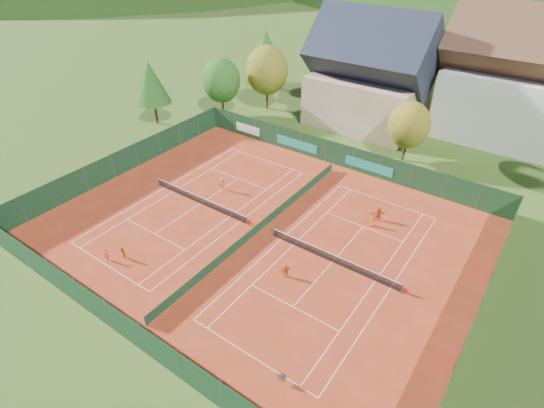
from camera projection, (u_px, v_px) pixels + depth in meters
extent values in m
plane|color=#335019|center=(260.00, 230.00, 41.57)|extent=(600.00, 600.00, 0.00)
cube|color=#A02F17|center=(260.00, 230.00, 41.56)|extent=(40.00, 32.00, 0.01)
cube|color=white|center=(266.00, 160.00, 53.38)|extent=(10.97, 0.06, 0.00)
cube|color=white|center=(107.00, 265.00, 37.37)|extent=(10.97, 0.06, 0.00)
cube|color=white|center=(165.00, 188.00, 48.00)|extent=(0.06, 23.77, 0.00)
cube|color=white|center=(240.00, 221.00, 42.75)|extent=(0.06, 23.77, 0.00)
cube|color=white|center=(173.00, 192.00, 47.34)|extent=(0.06, 23.77, 0.00)
cube|color=white|center=(230.00, 217.00, 43.41)|extent=(0.06, 23.77, 0.00)
cube|color=white|center=(238.00, 178.00, 49.68)|extent=(8.23, 0.06, 0.00)
cube|color=white|center=(155.00, 234.00, 41.07)|extent=(8.23, 0.06, 0.00)
cube|color=white|center=(200.00, 204.00, 45.38)|extent=(0.06, 12.80, 0.00)
cube|color=white|center=(385.00, 201.00, 45.73)|extent=(10.97, 0.06, 0.00)
cube|color=white|center=(250.00, 355.00, 29.73)|extent=(10.97, 0.06, 0.00)
cube|color=white|center=(281.00, 239.00, 40.35)|extent=(0.06, 23.77, 0.00)
cube|color=white|center=(391.00, 288.00, 35.11)|extent=(0.06, 23.77, 0.00)
cube|color=white|center=(293.00, 245.00, 39.70)|extent=(0.06, 23.77, 0.00)
cube|color=white|center=(375.00, 281.00, 35.76)|extent=(0.06, 23.77, 0.00)
cube|color=white|center=(363.00, 226.00, 42.04)|extent=(8.23, 0.06, 0.00)
cube|color=white|center=(293.00, 307.00, 33.42)|extent=(8.23, 0.06, 0.00)
cube|color=white|center=(332.00, 262.00, 37.73)|extent=(0.06, 12.80, 0.00)
cylinder|color=#59595B|center=(159.00, 182.00, 48.15)|extent=(0.10, 0.10, 1.02)
cylinder|color=#59595B|center=(247.00, 220.00, 42.04)|extent=(0.10, 0.10, 1.02)
cube|color=black|center=(200.00, 200.00, 45.12)|extent=(12.80, 0.02, 0.86)
cube|color=white|center=(200.00, 197.00, 44.88)|extent=(12.80, 0.04, 0.06)
cube|color=red|center=(249.00, 222.00, 41.95)|extent=(0.40, 0.04, 0.40)
cylinder|color=#59595B|center=(274.00, 232.00, 40.51)|extent=(0.10, 0.10, 1.02)
cylinder|color=#59595B|center=(402.00, 288.00, 34.39)|extent=(0.10, 0.10, 1.02)
cube|color=black|center=(333.00, 258.00, 37.48)|extent=(12.80, 0.02, 0.86)
cube|color=white|center=(333.00, 255.00, 37.23)|extent=(12.80, 0.04, 0.06)
cube|color=red|center=(405.00, 290.00, 34.31)|extent=(0.40, 0.04, 0.40)
cube|color=#14371F|center=(260.00, 226.00, 41.28)|extent=(0.03, 28.80, 1.00)
cube|color=#123319|center=(339.00, 154.00, 51.49)|extent=(40.00, 0.04, 3.00)
cube|color=teal|center=(297.00, 144.00, 54.48)|extent=(6.00, 0.03, 1.20)
cube|color=teal|center=(368.00, 166.00, 49.70)|extent=(6.00, 0.03, 1.20)
cube|color=silver|center=(248.00, 129.00, 58.31)|extent=(4.00, 0.03, 1.20)
cube|color=#12321A|center=(125.00, 327.00, 29.94)|extent=(40.00, 0.04, 3.00)
cube|color=#13341C|center=(125.00, 160.00, 50.27)|extent=(0.04, 32.00, 3.00)
cube|color=#12331A|center=(478.00, 311.00, 31.16)|extent=(0.04, 32.00, 3.00)
cube|color=#B21414|center=(461.00, 351.00, 28.66)|extent=(0.03, 3.00, 1.20)
cube|color=#B21414|center=(494.00, 268.00, 35.39)|extent=(0.03, 3.00, 1.20)
cube|color=beige|center=(367.00, 100.00, 61.22)|extent=(15.00, 12.00, 7.00)
cube|color=#1E2333|center=(373.00, 54.00, 57.55)|extent=(16.20, 12.00, 12.00)
cube|color=silver|center=(521.00, 109.00, 55.62)|extent=(20.00, 11.00, 9.00)
cube|color=brown|center=(541.00, 52.00, 51.53)|extent=(21.60, 11.00, 11.00)
cylinder|color=#452E18|center=(223.00, 106.00, 64.75)|extent=(0.36, 0.36, 2.80)
ellipsoid|color=#225C1A|center=(221.00, 80.00, 62.49)|extent=(5.72, 5.72, 6.58)
cylinder|color=#422B17|center=(267.00, 99.00, 66.78)|extent=(0.36, 0.36, 3.15)
ellipsoid|color=olive|center=(267.00, 70.00, 64.24)|extent=(6.44, 6.44, 7.40)
cylinder|color=#412B17|center=(266.00, 78.00, 74.93)|extent=(0.36, 0.36, 3.50)
cone|color=#295B1A|center=(266.00, 49.00, 72.11)|extent=(5.60, 5.60, 6.50)
cylinder|color=#4B331A|center=(404.00, 151.00, 52.82)|extent=(0.36, 0.36, 2.45)
ellipsoid|color=olive|center=(409.00, 125.00, 50.84)|extent=(5.01, 5.01, 5.76)
cylinder|color=#4B2C1B|center=(156.00, 113.00, 62.13)|extent=(0.36, 0.36, 3.15)
cone|color=#1D5016|center=(151.00, 83.00, 59.59)|extent=(5.04, 5.04, 5.85)
ellipsoid|color=black|center=(136.00, 29.00, 274.56)|extent=(340.00, 340.00, 204.00)
cylinder|color=slate|center=(280.00, 379.00, 27.76)|extent=(0.02, 0.02, 0.80)
cylinder|color=slate|center=(284.00, 382.00, 27.62)|extent=(0.02, 0.02, 0.80)
cylinder|color=slate|center=(283.00, 376.00, 27.97)|extent=(0.02, 0.02, 0.80)
cylinder|color=slate|center=(286.00, 378.00, 27.82)|extent=(0.02, 0.02, 0.80)
cube|color=slate|center=(283.00, 378.00, 27.71)|extent=(0.34, 0.34, 0.30)
ellipsoid|color=#CCD833|center=(283.00, 377.00, 27.69)|extent=(0.28, 0.28, 0.16)
sphere|color=#CCD833|center=(168.00, 229.00, 41.71)|extent=(0.07, 0.07, 0.07)
sphere|color=#CCD833|center=(280.00, 318.00, 32.43)|extent=(0.07, 0.07, 0.07)
imported|color=#E75514|center=(106.00, 255.00, 37.59)|extent=(0.47, 0.31, 1.28)
imported|color=#CF5812|center=(122.00, 253.00, 37.77)|extent=(0.74, 0.67, 1.25)
imported|color=#FC5F16|center=(223.00, 184.00, 47.21)|extent=(1.06, 0.68, 1.56)
imported|color=#CF4612|center=(286.00, 271.00, 35.87)|extent=(0.80, 0.77, 1.34)
imported|color=#E25314|center=(372.00, 221.00, 41.80)|extent=(0.66, 0.51, 1.20)
imported|color=#D44312|center=(379.00, 214.00, 42.54)|extent=(1.39, 1.07, 1.47)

